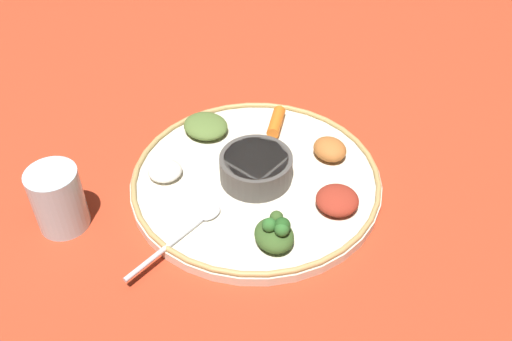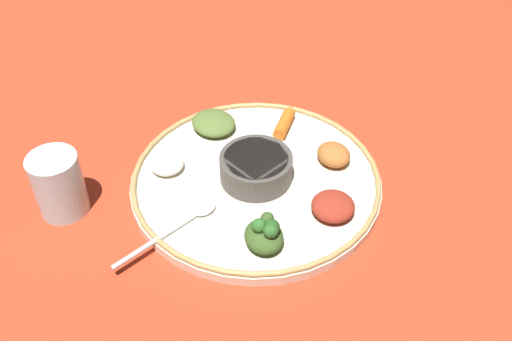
{
  "view_description": "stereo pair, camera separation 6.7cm",
  "coord_description": "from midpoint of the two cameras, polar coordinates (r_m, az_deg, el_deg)",
  "views": [
    {
      "loc": [
        -0.29,
        -0.55,
        0.6
      ],
      "look_at": [
        0.0,
        0.0,
        0.03
      ],
      "focal_mm": 40.56,
      "sensor_mm": 36.0,
      "label": 1
    },
    {
      "loc": [
        -0.23,
        -0.58,
        0.6
      ],
      "look_at": [
        0.0,
        0.0,
        0.03
      ],
      "focal_mm": 40.56,
      "sensor_mm": 36.0,
      "label": 2
    }
  ],
  "objects": [
    {
      "name": "ground_plane",
      "position": [
        0.86,
        -2.21,
        -1.54
      ],
      "size": [
        2.4,
        2.4,
        0.0
      ],
      "primitive_type": "plane",
      "color": "#B7381E"
    },
    {
      "name": "mound_beet",
      "position": [
        0.8,
        5.68,
        -3.01
      ],
      "size": [
        0.06,
        0.06,
        0.03
      ],
      "primitive_type": "ellipsoid",
      "rotation": [
        0.0,
        0.0,
        1.53
      ],
      "color": "maroon",
      "rests_on": "platter"
    },
    {
      "name": "greens_pile",
      "position": [
        0.75,
        -0.64,
        -6.25
      ],
      "size": [
        0.06,
        0.06,
        0.05
      ],
      "color": "#385623",
      "rests_on": "platter"
    },
    {
      "name": "spoon",
      "position": [
        0.79,
        -9.03,
        -5.8
      ],
      "size": [
        0.16,
        0.08,
        0.01
      ],
      "color": "silver",
      "rests_on": "platter"
    },
    {
      "name": "mound_chickpea",
      "position": [
        0.88,
        5.16,
        2.03
      ],
      "size": [
        0.05,
        0.06,
        0.03
      ],
      "primitive_type": "ellipsoid",
      "rotation": [
        0.0,
        0.0,
        1.69
      ],
      "color": "#B2662D",
      "rests_on": "platter"
    },
    {
      "name": "mound_collards",
      "position": [
        0.94,
        -7.03,
        4.32
      ],
      "size": [
        0.09,
        0.09,
        0.02
      ],
      "primitive_type": "ellipsoid",
      "rotation": [
        0.0,
        0.0,
        1.99
      ],
      "color": "#567033",
      "rests_on": "platter"
    },
    {
      "name": "platter",
      "position": [
        0.86,
        -2.22,
        -1.18
      ],
      "size": [
        0.37,
        0.37,
        0.01
      ],
      "primitive_type": "cylinder",
      "color": "beige",
      "rests_on": "ground_plane"
    },
    {
      "name": "drinking_glass",
      "position": [
        0.84,
        -21.03,
        -3.06
      ],
      "size": [
        0.07,
        0.07,
        0.09
      ],
      "color": "silver",
      "rests_on": "ground_plane"
    },
    {
      "name": "carrot_near_spoon",
      "position": [
        0.95,
        0.05,
        4.97
      ],
      "size": [
        0.06,
        0.07,
        0.02
      ],
      "color": "orange",
      "rests_on": "platter"
    },
    {
      "name": "platter_rim",
      "position": [
        0.85,
        -2.24,
        -0.68
      ],
      "size": [
        0.37,
        0.37,
        0.01
      ],
      "primitive_type": "torus",
      "color": "tan",
      "rests_on": "platter"
    },
    {
      "name": "center_bowl",
      "position": [
        0.84,
        -2.28,
        0.26
      ],
      "size": [
        0.11,
        0.11,
        0.04
      ],
      "color": "#4C4742",
      "rests_on": "platter"
    },
    {
      "name": "mound_rice_white",
      "position": [
        0.87,
        -11.16,
        -0.12
      ],
      "size": [
        0.06,
        0.06,
        0.02
      ],
      "primitive_type": "ellipsoid",
      "rotation": [
        0.0,
        0.0,
        5.91
      ],
      "color": "silver",
      "rests_on": "platter"
    }
  ]
}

